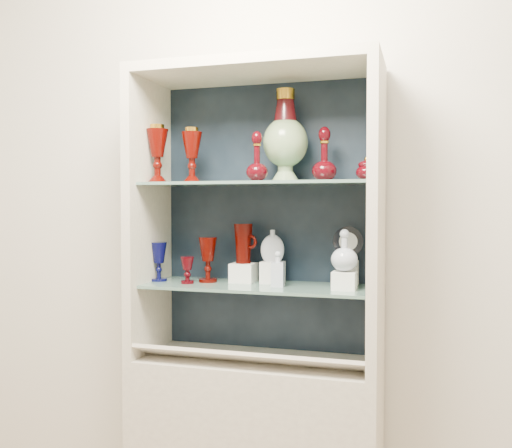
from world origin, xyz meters
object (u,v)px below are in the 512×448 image
(enamel_urn, at_px, (285,136))
(ruby_goblet_tall, at_px, (208,260))
(clear_round_decanter, at_px, (344,252))
(ruby_pitcher, at_px, (243,243))
(ruby_goblet_small, at_px, (187,270))
(flat_flask, at_px, (272,245))
(cobalt_goblet, at_px, (159,262))
(pedestal_lamp_left, at_px, (192,155))
(cameo_medallion, at_px, (348,243))
(ruby_decanter_a, at_px, (257,153))
(clear_square_bottle, at_px, (278,269))
(pedestal_lamp_right, at_px, (157,154))
(lidded_bowl, at_px, (367,168))
(ruby_decanter_b, at_px, (324,153))

(enamel_urn, distance_m, ruby_goblet_tall, 0.61)
(clear_round_decanter, bearing_deg, enamel_urn, 161.57)
(ruby_pitcher, bearing_deg, ruby_goblet_small, -133.73)
(enamel_urn, bearing_deg, flat_flask, 167.19)
(cobalt_goblet, relative_size, ruby_pitcher, 0.99)
(pedestal_lamp_left, xyz_separation_m, ruby_goblet_small, (-0.01, -0.03, -0.48))
(cobalt_goblet, bearing_deg, cameo_medallion, 6.83)
(ruby_decanter_a, distance_m, ruby_goblet_tall, 0.50)
(ruby_goblet_tall, xyz_separation_m, clear_square_bottle, (0.32, -0.04, -0.02))
(pedestal_lamp_right, bearing_deg, cameo_medallion, 9.95)
(pedestal_lamp_right, height_order, lidded_bowl, pedestal_lamp_right)
(ruby_decanter_a, distance_m, clear_round_decanter, 0.52)
(ruby_goblet_tall, xyz_separation_m, ruby_pitcher, (0.15, 0.04, 0.07))
(clear_round_decanter, bearing_deg, pedestal_lamp_right, -178.63)
(ruby_decanter_b, height_order, flat_flask, ruby_decanter_b)
(flat_flask, bearing_deg, ruby_decanter_a, -123.55)
(flat_flask, bearing_deg, ruby_decanter_b, -26.66)
(ruby_decanter_a, distance_m, ruby_pitcher, 0.40)
(clear_square_bottle, height_order, cameo_medallion, cameo_medallion)
(clear_square_bottle, bearing_deg, lidded_bowl, 4.66)
(pedestal_lamp_right, distance_m, ruby_decanter_b, 0.70)
(clear_round_decanter, xyz_separation_m, cameo_medallion, (-0.00, 0.12, 0.02))
(ruby_goblet_small, bearing_deg, pedestal_lamp_left, 64.45)
(ruby_goblet_tall, relative_size, cameo_medallion, 1.31)
(pedestal_lamp_left, xyz_separation_m, flat_flask, (0.32, 0.09, -0.38))
(ruby_decanter_a, distance_m, clear_square_bottle, 0.47)
(lidded_bowl, bearing_deg, ruby_goblet_small, -176.00)
(ruby_pitcher, distance_m, clear_round_decanter, 0.45)
(lidded_bowl, height_order, clear_square_bottle, lidded_bowl)
(lidded_bowl, relative_size, flat_flask, 0.70)
(ruby_goblet_small, bearing_deg, clear_square_bottle, 3.41)
(ruby_goblet_small, xyz_separation_m, flat_flask, (0.34, 0.11, 0.10))
(enamel_urn, height_order, ruby_decanter_a, enamel_urn)
(enamel_urn, distance_m, clear_square_bottle, 0.54)
(flat_flask, xyz_separation_m, cameo_medallion, (0.31, 0.02, 0.01))
(pedestal_lamp_right, distance_m, ruby_goblet_small, 0.50)
(pedestal_lamp_left, height_order, lidded_bowl, pedestal_lamp_left)
(clear_round_decanter, bearing_deg, ruby_goblet_tall, 175.01)
(clear_round_decanter, bearing_deg, cameo_medallion, 90.97)
(ruby_decanter_a, height_order, ruby_pitcher, ruby_decanter_a)
(pedestal_lamp_right, height_order, ruby_decanter_a, pedestal_lamp_right)
(enamel_urn, bearing_deg, lidded_bowl, -8.58)
(ruby_decanter_b, xyz_separation_m, clear_square_bottle, (-0.18, -0.06, -0.47))
(clear_round_decanter, bearing_deg, ruby_decanter_b, 142.97)
(ruby_pitcher, bearing_deg, ruby_decanter_b, 15.93)
(ruby_pitcher, height_order, cameo_medallion, ruby_pitcher)
(enamel_urn, distance_m, flat_flask, 0.46)
(ruby_pitcher, distance_m, cameo_medallion, 0.44)
(enamel_urn, xyz_separation_m, cameo_medallion, (0.25, 0.03, -0.44))
(flat_flask, height_order, cameo_medallion, cameo_medallion)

